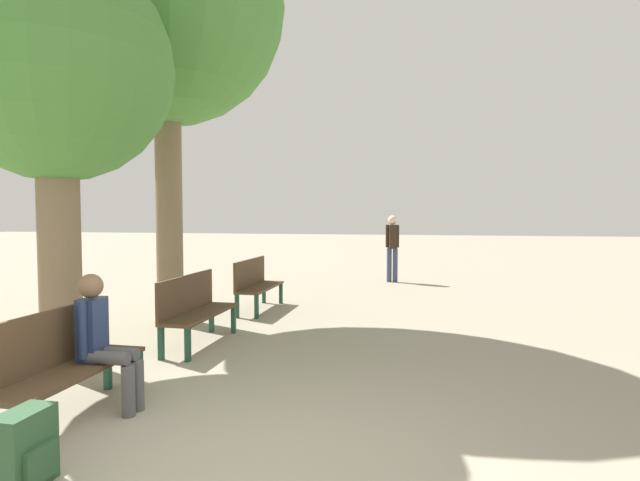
{
  "coord_description": "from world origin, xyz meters",
  "views": [
    {
      "loc": [
        1.18,
        -2.85,
        1.73
      ],
      "look_at": [
        -0.63,
        5.81,
        1.27
      ],
      "focal_mm": 28.0,
      "sensor_mm": 36.0,
      "label": 1
    }
  ],
  "objects_px": {
    "person_seated": "(103,338)",
    "pedestrian_near": "(392,244)",
    "tree_row_0": "(55,70)",
    "tree_row_1": "(166,8)",
    "bench_row_1": "(194,306)",
    "backpack": "(25,451)",
    "bench_row_0": "(62,358)",
    "bench_row_2": "(255,281)"
  },
  "relations": [
    {
      "from": "person_seated",
      "to": "backpack",
      "type": "xyz_separation_m",
      "value": [
        0.3,
        -1.22,
        -0.4
      ]
    },
    {
      "from": "bench_row_0",
      "to": "tree_row_1",
      "type": "xyz_separation_m",
      "value": [
        -1.05,
        3.77,
        4.46
      ]
    },
    {
      "from": "bench_row_1",
      "to": "pedestrian_near",
      "type": "distance_m",
      "value": 7.12
    },
    {
      "from": "tree_row_0",
      "to": "person_seated",
      "type": "bearing_deg",
      "value": -39.46
    },
    {
      "from": "backpack",
      "to": "pedestrian_near",
      "type": "bearing_deg",
      "value": 80.75
    },
    {
      "from": "bench_row_1",
      "to": "person_seated",
      "type": "relative_size",
      "value": 1.26
    },
    {
      "from": "bench_row_0",
      "to": "backpack",
      "type": "xyz_separation_m",
      "value": [
        0.53,
        -0.99,
        -0.28
      ]
    },
    {
      "from": "bench_row_0",
      "to": "person_seated",
      "type": "height_order",
      "value": "person_seated"
    },
    {
      "from": "bench_row_2",
      "to": "tree_row_1",
      "type": "bearing_deg",
      "value": -131.98
    },
    {
      "from": "bench_row_0",
      "to": "pedestrian_near",
      "type": "xyz_separation_m",
      "value": [
        2.19,
        9.23,
        0.45
      ]
    },
    {
      "from": "person_seated",
      "to": "tree_row_0",
      "type": "bearing_deg",
      "value": 140.54
    },
    {
      "from": "person_seated",
      "to": "backpack",
      "type": "bearing_deg",
      "value": -76.21
    },
    {
      "from": "bench_row_1",
      "to": "bench_row_2",
      "type": "xyz_separation_m",
      "value": [
        0.0,
        2.47,
        0.0
      ]
    },
    {
      "from": "bench_row_0",
      "to": "tree_row_0",
      "type": "relative_size",
      "value": 0.33
    },
    {
      "from": "tree_row_0",
      "to": "tree_row_1",
      "type": "distance_m",
      "value": 2.99
    },
    {
      "from": "bench_row_2",
      "to": "pedestrian_near",
      "type": "distance_m",
      "value": 4.84
    },
    {
      "from": "bench_row_0",
      "to": "tree_row_0",
      "type": "height_order",
      "value": "tree_row_0"
    },
    {
      "from": "person_seated",
      "to": "pedestrian_near",
      "type": "distance_m",
      "value": 9.21
    },
    {
      "from": "tree_row_0",
      "to": "pedestrian_near",
      "type": "distance_m",
      "value": 8.9
    },
    {
      "from": "bench_row_1",
      "to": "bench_row_2",
      "type": "relative_size",
      "value": 1.0
    },
    {
      "from": "bench_row_0",
      "to": "tree_row_0",
      "type": "xyz_separation_m",
      "value": [
        -1.05,
        1.28,
        2.8
      ]
    },
    {
      "from": "bench_row_1",
      "to": "bench_row_0",
      "type": "bearing_deg",
      "value": -90.0
    },
    {
      "from": "backpack",
      "to": "pedestrian_near",
      "type": "height_order",
      "value": "pedestrian_near"
    },
    {
      "from": "bench_row_2",
      "to": "backpack",
      "type": "xyz_separation_m",
      "value": [
        0.53,
        -5.92,
        -0.28
      ]
    },
    {
      "from": "tree_row_0",
      "to": "tree_row_1",
      "type": "relative_size",
      "value": 0.68
    },
    {
      "from": "bench_row_0",
      "to": "bench_row_2",
      "type": "relative_size",
      "value": 1.0
    },
    {
      "from": "bench_row_1",
      "to": "backpack",
      "type": "distance_m",
      "value": 3.5
    },
    {
      "from": "tree_row_0",
      "to": "tree_row_1",
      "type": "bearing_deg",
      "value": 90.0
    },
    {
      "from": "bench_row_1",
      "to": "backpack",
      "type": "relative_size",
      "value": 3.06
    },
    {
      "from": "bench_row_0",
      "to": "person_seated",
      "type": "distance_m",
      "value": 0.35
    },
    {
      "from": "tree_row_1",
      "to": "person_seated",
      "type": "relative_size",
      "value": 5.69
    },
    {
      "from": "bench_row_0",
      "to": "tree_row_0",
      "type": "distance_m",
      "value": 3.25
    },
    {
      "from": "bench_row_2",
      "to": "tree_row_1",
      "type": "relative_size",
      "value": 0.22
    },
    {
      "from": "bench_row_0",
      "to": "bench_row_2",
      "type": "xyz_separation_m",
      "value": [
        0.0,
        4.93,
        0.0
      ]
    },
    {
      "from": "backpack",
      "to": "bench_row_1",
      "type": "bearing_deg",
      "value": 98.66
    },
    {
      "from": "bench_row_1",
      "to": "tree_row_1",
      "type": "distance_m",
      "value": 4.77
    },
    {
      "from": "bench_row_0",
      "to": "backpack",
      "type": "height_order",
      "value": "bench_row_0"
    },
    {
      "from": "tree_row_1",
      "to": "pedestrian_near",
      "type": "height_order",
      "value": "tree_row_1"
    },
    {
      "from": "person_seated",
      "to": "bench_row_1",
      "type": "bearing_deg",
      "value": 95.79
    },
    {
      "from": "tree_row_1",
      "to": "person_seated",
      "type": "xyz_separation_m",
      "value": [
        1.27,
        -3.53,
        -4.34
      ]
    },
    {
      "from": "tree_row_0",
      "to": "bench_row_1",
      "type": "bearing_deg",
      "value": 48.47
    },
    {
      "from": "tree_row_1",
      "to": "backpack",
      "type": "distance_m",
      "value": 6.9
    }
  ]
}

